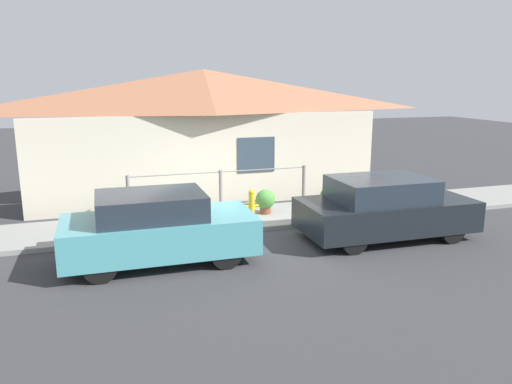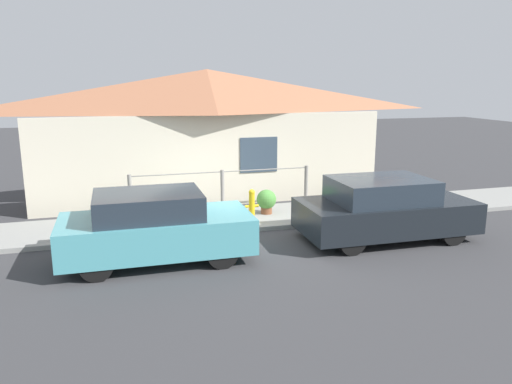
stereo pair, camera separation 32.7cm
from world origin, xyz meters
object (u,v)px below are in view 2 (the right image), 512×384
(potted_plant_near_hydrant, at_px, (266,201))
(potted_plant_corner, at_px, (331,198))
(car_right, at_px, (384,209))
(fire_hydrant, at_px, (252,205))
(car_left, at_px, (155,227))
(potted_plant_by_fence, at_px, (136,208))

(potted_plant_near_hydrant, xyz_separation_m, potted_plant_corner, (1.81, 0.01, -0.05))
(car_right, distance_m, fire_hydrant, 3.14)
(fire_hydrant, height_order, potted_plant_corner, fire_hydrant)
(car_left, relative_size, potted_plant_corner, 6.54)
(car_left, bearing_deg, fire_hydrant, 36.31)
(fire_hydrant, xyz_separation_m, potted_plant_corner, (2.38, 0.63, -0.13))
(car_right, height_order, potted_plant_corner, car_right)
(fire_hydrant, distance_m, potted_plant_corner, 2.47)
(potted_plant_near_hydrant, relative_size, potted_plant_by_fence, 1.01)
(potted_plant_near_hydrant, distance_m, potted_plant_by_fence, 3.29)
(car_right, height_order, potted_plant_by_fence, car_right)
(potted_plant_corner, bearing_deg, car_left, -153.42)
(car_right, xyz_separation_m, potted_plant_corner, (-0.19, 2.43, -0.28))
(potted_plant_near_hydrant, xyz_separation_m, potted_plant_by_fence, (-3.29, 0.20, 0.00))
(potted_plant_near_hydrant, bearing_deg, fire_hydrant, -132.35)
(potted_plant_by_fence, relative_size, potted_plant_corner, 1.10)
(car_left, relative_size, potted_plant_near_hydrant, 5.86)
(potted_plant_near_hydrant, bearing_deg, car_right, -50.48)
(car_right, relative_size, potted_plant_corner, 6.88)
(car_left, distance_m, potted_plant_by_fence, 2.65)
(potted_plant_near_hydrant, distance_m, potted_plant_corner, 1.81)
(car_right, xyz_separation_m, potted_plant_near_hydrant, (-2.00, 2.43, -0.24))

